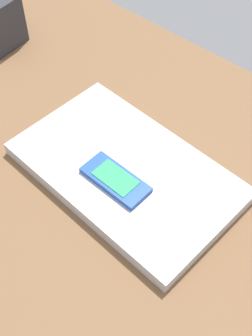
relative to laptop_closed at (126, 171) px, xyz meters
The scene contains 3 objects.
desk_surface 5.91cm from the laptop_closed, 54.12° to the left, with size 120.00×80.00×3.00cm, color brown.
laptop_closed is the anchor object (origin of this frame).
cell_phone_on_laptop 3.72cm from the laptop_closed, 102.51° to the left, with size 11.09×5.13×1.04cm.
Camera 1 is at (-33.60, 30.02, 62.55)cm, focal length 49.48 mm.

